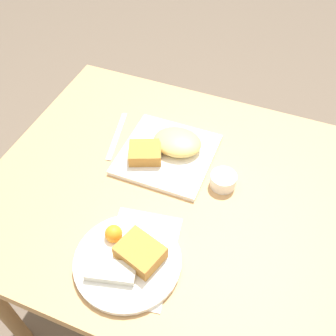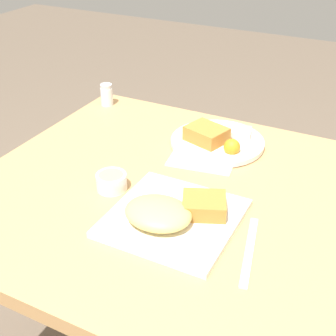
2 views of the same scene
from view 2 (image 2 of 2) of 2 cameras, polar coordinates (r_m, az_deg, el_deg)
name	(u,v)px [view 2 (image 2 of 2)]	position (r m, az deg, el deg)	size (l,w,h in m)	color
dining_table	(179,219)	(1.15, 1.38, -6.27)	(0.98, 0.86, 0.71)	tan
menu_card	(208,148)	(1.28, 4.92, 2.49)	(0.21, 0.28, 0.00)	silver
plate_square_near	(172,214)	(0.99, 0.47, -5.69)	(0.26, 0.26, 0.06)	white
plate_oval_far	(217,140)	(1.29, 5.96, 3.47)	(0.26, 0.26, 0.05)	white
sauce_ramekin	(111,181)	(1.10, -6.90, -1.62)	(0.07, 0.07, 0.04)	white
salt_shaker	(107,96)	(1.54, -7.47, 8.70)	(0.04, 0.04, 0.07)	white
butter_knife	(249,251)	(0.94, 9.88, -9.89)	(0.06, 0.21, 0.00)	silver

